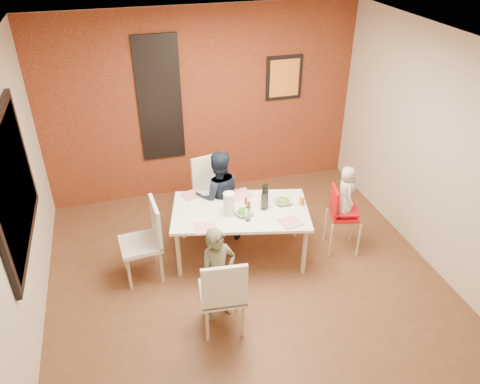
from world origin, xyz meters
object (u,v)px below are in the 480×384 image
object	(u,v)px
chair_near	(223,293)
chair_left	(147,237)
chair_far	(213,190)
child_far	(218,196)
high_chair	(341,213)
child_near	(218,275)
toddler	(346,191)
dining_table	(240,214)
paper_towel_roll	(229,204)
wine_bottle	(265,197)

from	to	relation	value
chair_near	chair_left	world-z (taller)	chair_left
chair_far	child_far	distance (m)	0.26
chair_far	high_chair	world-z (taller)	chair_far
high_chair	child_near	world-z (taller)	child_near
chair_left	child_far	distance (m)	1.09
toddler	child_far	bearing A→B (deg)	73.65
chair_left	child_near	size ratio (longest dim) A/B	0.88
chair_near	child_far	size ratio (longest dim) A/B	0.77
dining_table	chair_near	bearing A→B (deg)	-113.47
chair_far	high_chair	distance (m)	1.68
high_chair	child_near	xyz separation A→B (m)	(-1.72, -0.70, 0.02)
chair_near	paper_towel_roll	bearing A→B (deg)	-101.79
wine_bottle	chair_near	bearing A→B (deg)	-125.27
dining_table	chair_far	xyz separation A→B (m)	(-0.18, 0.70, -0.04)
chair_far	child_near	bearing A→B (deg)	-111.75
high_chair	paper_towel_roll	xyz separation A→B (m)	(-1.38, 0.15, 0.28)
child_near	chair_left	bearing A→B (deg)	108.12
chair_far	chair_left	size ratio (longest dim) A/B	1.05
dining_table	wine_bottle	distance (m)	0.37
wine_bottle	chair_far	bearing A→B (deg)	123.18
chair_near	child_near	xyz separation A→B (m)	(0.01, 0.24, 0.02)
chair_left	toddler	distance (m)	2.40
chair_near	toddler	bearing A→B (deg)	-146.05
dining_table	paper_towel_roll	bearing A→B (deg)	-158.31
chair_left	chair_far	bearing A→B (deg)	124.18
child_near	child_far	world-z (taller)	child_far
dining_table	chair_left	size ratio (longest dim) A/B	1.83
chair_near	chair_left	xyz separation A→B (m)	(-0.62, 1.10, 0.01)
high_chair	toddler	bearing A→B (deg)	-102.33
toddler	paper_towel_roll	xyz separation A→B (m)	(-1.40, 0.16, -0.03)
chair_far	toddler	bearing A→B (deg)	-43.45
high_chair	chair_near	bearing A→B (deg)	132.60
chair_far	chair_near	bearing A→B (deg)	-110.59
dining_table	toddler	size ratio (longest dim) A/B	2.72
chair_near	dining_table	bearing A→B (deg)	-107.66
toddler	paper_towel_roll	world-z (taller)	toddler
child_near	wine_bottle	size ratio (longest dim) A/B	3.60
dining_table	child_far	size ratio (longest dim) A/B	1.43
dining_table	high_chair	bearing A→B (deg)	-9.72
child_near	chair_near	bearing A→B (deg)	-110.17
wine_bottle	toddler	bearing A→B (deg)	-11.36
chair_near	paper_towel_roll	size ratio (longest dim) A/B	3.26
paper_towel_roll	child_near	bearing A→B (deg)	-111.72
chair_far	paper_towel_roll	world-z (taller)	chair_far
chair_left	wine_bottle	world-z (taller)	wine_bottle
chair_near	toddler	size ratio (longest dim) A/B	1.46
chair_far	wine_bottle	bearing A→B (deg)	-67.54
chair_far	chair_left	xyz separation A→B (m)	(-0.94, -0.75, -0.03)
chair_near	child_far	bearing A→B (deg)	-96.12
wine_bottle	paper_towel_roll	world-z (taller)	wine_bottle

